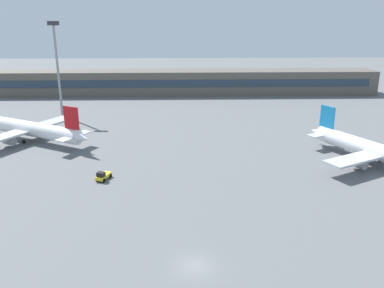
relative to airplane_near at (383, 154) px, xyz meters
The scene contains 6 objects.
ground_plane 40.20m from the airplane_near, 169.37° to the left, with size 400.00×400.00×0.00m, color slate.
terminal_building 88.86m from the airplane_near, 116.32° to the left, with size 146.28×12.13×9.00m.
airplane_near is the anchor object (origin of this frame).
airplane_mid 82.19m from the airplane_near, 165.09° to the left, with size 37.01×26.91×10.12m.
baggage_tug_yellow 55.97m from the airplane_near, behind, with size 2.78×3.90×1.75m.
floodlight_tower_west 90.41m from the airplane_near, 149.46° to the left, with size 3.20×0.80×27.81m.
Camera 1 is at (-1.58, -43.31, 30.23)m, focal length 37.88 mm.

